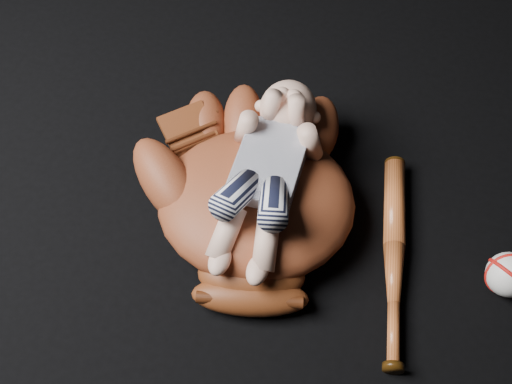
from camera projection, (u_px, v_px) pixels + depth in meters
baseball_glove at (256, 196)px, 1.07m from camera, size 0.51×0.55×0.15m
newborn_baby at (264, 175)px, 1.02m from camera, size 0.17×0.37×0.15m
baseball_bat at (394, 257)px, 1.07m from camera, size 0.10×0.40×0.04m
baseball at (509, 275)px, 1.03m from camera, size 0.09×0.09×0.07m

